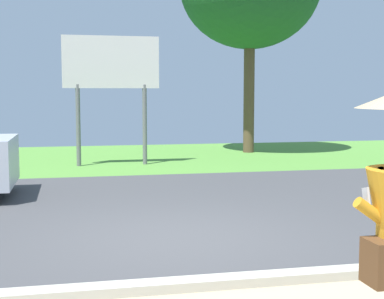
{
  "coord_description": "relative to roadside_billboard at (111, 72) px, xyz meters",
  "views": [
    {
      "loc": [
        -1.4,
        -7.35,
        1.95
      ],
      "look_at": [
        0.4,
        1.0,
        1.1
      ],
      "focal_mm": 52.67,
      "sensor_mm": 36.0,
      "label": 1
    }
  ],
  "objects": [
    {
      "name": "ground_plane",
      "position": [
        0.31,
        -5.13,
        -2.6
      ],
      "size": [
        40.0,
        22.0,
        0.2
      ],
      "color": "#424244"
    },
    {
      "name": "roadside_billboard",
      "position": [
        0.0,
        0.0,
        0.0
      ],
      "size": [
        2.6,
        0.12,
        3.5
      ],
      "color": "slate",
      "rests_on": "ground_plane"
    }
  ]
}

